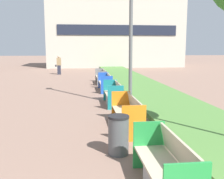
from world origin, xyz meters
TOP-DOWN VIEW (x-y plane):
  - planter_grass_strip at (3.20, 12.00)m, footprint 2.80×120.00m
  - building_backdrop at (4.00, 34.59)m, footprint 17.03×6.89m
  - bench_green_frame at (0.94, 3.42)m, footprint 0.65×1.91m
  - bench_orange_frame at (0.94, 6.93)m, footprint 0.65×2.24m
  - bench_teal_frame at (0.94, 10.35)m, footprint 0.65×1.97m
  - bench_blue_frame at (0.94, 13.99)m, footprint 0.65×2.11m
  - bench_grey_frame at (0.94, 17.14)m, footprint 0.65×2.25m
  - litter_bin at (0.40, 5.10)m, footprint 0.48×0.48m
  - street_lamp_post at (1.55, 9.82)m, footprint 0.24×0.44m
  - pedestrian_walking at (-2.44, 23.86)m, footprint 0.53×0.24m

SIDE VIEW (x-z plane):
  - planter_grass_strip at x=3.20m, z-range 0.00..0.18m
  - bench_green_frame at x=0.94m, z-range -0.11..0.83m
  - bench_teal_frame at x=0.94m, z-range -0.11..0.83m
  - bench_blue_frame at x=0.94m, z-range -0.10..0.84m
  - bench_orange_frame at x=0.94m, z-range -0.10..0.84m
  - bench_grey_frame at x=0.94m, z-range -0.10..0.84m
  - litter_bin at x=0.40m, z-range 0.00..0.88m
  - pedestrian_walking at x=-2.44m, z-range 0.02..1.75m
  - building_backdrop at x=4.00m, z-range 0.00..8.22m
  - street_lamp_post at x=1.55m, z-range 0.38..7.90m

